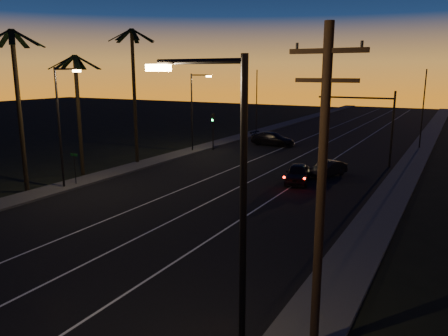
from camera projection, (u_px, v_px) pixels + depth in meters
The scene contains 21 objects.
road at pixel (251, 177), 36.55m from camera, with size 20.00×170.00×0.01m, color black.
sidewalk_left at pixel (146, 164), 41.79m from camera, with size 2.40×170.00×0.16m, color #3A3A38.
sidewalk_right at pixel (393, 194), 31.29m from camera, with size 2.40×170.00×0.16m, color #3A3A38.
lane_stripe_left at pixel (220, 173), 37.96m from camera, with size 0.12×160.00×0.01m, color silver.
lane_stripe_mid at pixel (257, 178), 36.32m from camera, with size 0.12×160.00×0.01m, color silver.
lane_stripe_right at pixel (297, 183), 34.68m from camera, with size 0.12×160.00×0.01m, color silver.
palm_near at pixel (18, 95), 30.67m from camera, with size 4.25×4.16×11.53m.
palm_mid at pixel (78, 102), 36.26m from camera, with size 4.25×4.16×10.03m.
palm_far at pixel (134, 83), 40.65m from camera, with size 4.25×4.16×12.53m.
streetlight_left_near at pixel (61, 119), 31.86m from camera, with size 2.55×0.26×9.00m.
streetlight_left_far at pixel (194, 106), 47.34m from camera, with size 2.55×0.26×8.50m.
streetlight_right_near at pixel (231, 222), 9.83m from camera, with size 2.55×0.26×9.00m.
street_sign at pixel (75, 165), 33.55m from camera, with size 0.70×0.06×2.60m.
utility_pole at pixel (321, 187), 12.84m from camera, with size 2.20×0.28×10.00m.
signal_mast at pixel (367, 114), 40.75m from camera, with size 7.10×0.41×7.00m.
signal_post at pixel (213, 125), 48.95m from camera, with size 0.28×0.37×4.20m.
far_pole_left at pixel (257, 102), 62.17m from camera, with size 0.14×0.14×9.00m, color black.
far_pole_right at pixel (423, 110), 49.29m from camera, with size 0.14×0.14×9.00m, color black.
lead_car at pixel (298, 173), 34.74m from camera, with size 2.80×5.14×1.49m.
right_car at pixel (328, 169), 36.95m from camera, with size 2.70×4.13×1.28m.
cross_car at pixel (273, 139), 52.57m from camera, with size 5.48×2.45×1.56m.
Camera 1 is at (15.04, -2.28, 8.61)m, focal length 35.00 mm.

